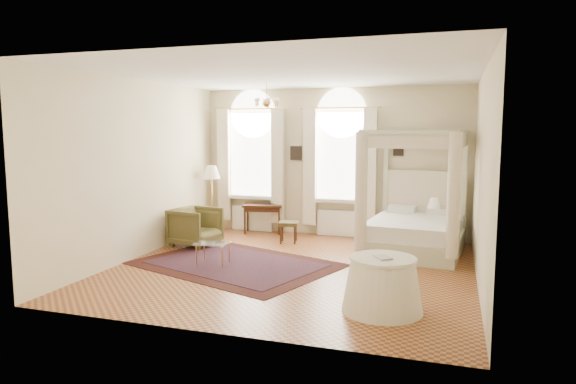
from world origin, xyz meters
name	(u,v)px	position (x,y,z in m)	size (l,w,h in m)	color
ground	(292,268)	(0.00, 0.00, 0.00)	(6.00, 6.00, 0.00)	#AF6232
room_walls	(293,154)	(0.00, 0.00, 1.98)	(6.00, 6.00, 6.00)	beige
window_left	(252,168)	(-1.90, 2.87, 1.49)	(1.62, 0.27, 3.29)	white
window_right	(340,170)	(0.20, 2.87, 1.49)	(1.62, 0.27, 3.29)	white
chandelier	(267,102)	(-0.90, 1.20, 2.91)	(0.51, 0.45, 0.50)	#C08D40
wall_pictures	(336,152)	(0.09, 2.97, 1.89)	(2.54, 0.03, 0.39)	black
canopy_bed	(414,225)	(1.91, 1.82, 0.54)	(2.00, 2.36, 2.38)	beige
nightstand	(433,230)	(2.23, 2.70, 0.30)	(0.42, 0.38, 0.60)	#391E0F
nightstand_lamp	(434,204)	(2.23, 2.62, 0.85)	(0.26, 0.26, 0.38)	#C08D40
writing_desk	(263,208)	(-1.56, 2.70, 0.58)	(0.97, 0.64, 0.67)	#391E0F
laptop	(269,203)	(-1.44, 2.79, 0.69)	(0.32, 0.21, 0.03)	black
stool	(288,225)	(-0.69, 1.91, 0.38)	(0.47, 0.47, 0.45)	#4B4220
armchair	(196,227)	(-2.42, 1.05, 0.40)	(0.85, 0.87, 0.79)	#4E4621
coffee_table	(213,245)	(-1.42, -0.18, 0.35)	(0.58, 0.42, 0.39)	white
floor_lamp	(211,176)	(-2.70, 2.39, 1.33)	(0.40, 0.40, 1.56)	#C08D40
oriental_rug	(236,264)	(-1.04, -0.05, 0.01)	(3.98, 3.41, 0.01)	#38130D
side_table	(382,285)	(1.75, -1.65, 0.36)	(1.07, 1.07, 0.73)	white
book	(377,258)	(1.68, -1.75, 0.74)	(0.18, 0.24, 0.02)	black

